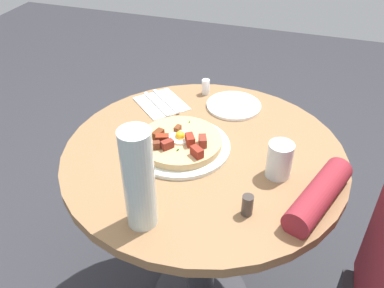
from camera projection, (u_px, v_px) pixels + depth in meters
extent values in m
cylinder|color=olive|center=(204.00, 155.00, 1.20)|extent=(0.83, 0.83, 0.03)
cylinder|color=#333338|center=(202.00, 239.00, 1.42)|extent=(0.10, 0.10, 0.71)
cylinder|color=maroon|center=(319.00, 195.00, 1.00)|extent=(0.27, 0.15, 0.07)
cylinder|color=silver|center=(180.00, 146.00, 1.20)|extent=(0.30, 0.30, 0.01)
cylinder|color=tan|center=(180.00, 142.00, 1.19)|extent=(0.24, 0.24, 0.02)
cylinder|color=white|center=(180.00, 138.00, 1.18)|extent=(0.07, 0.07, 0.01)
sphere|color=yellow|center=(180.00, 136.00, 1.18)|extent=(0.03, 0.03, 0.03)
cube|color=brown|center=(155.00, 145.00, 1.14)|extent=(0.03, 0.03, 0.02)
cube|color=brown|center=(158.00, 135.00, 1.17)|extent=(0.04, 0.03, 0.03)
cube|color=maroon|center=(190.00, 140.00, 1.15)|extent=(0.04, 0.04, 0.03)
cube|color=brown|center=(178.00, 129.00, 1.21)|extent=(0.03, 0.02, 0.02)
cube|color=maroon|center=(162.00, 139.00, 1.16)|extent=(0.03, 0.04, 0.03)
cube|color=maroon|center=(198.00, 152.00, 1.11)|extent=(0.04, 0.04, 0.03)
cube|color=maroon|center=(167.00, 144.00, 1.14)|extent=(0.04, 0.04, 0.02)
cube|color=maroon|center=(203.00, 141.00, 1.15)|extent=(0.04, 0.03, 0.03)
cube|color=#387F2D|center=(189.00, 122.00, 1.25)|extent=(0.01, 0.00, 0.00)
cube|color=#387F2D|center=(178.00, 150.00, 1.13)|extent=(0.01, 0.01, 0.00)
cube|color=#387F2D|center=(187.00, 140.00, 1.17)|extent=(0.01, 0.01, 0.00)
cube|color=#387F2D|center=(178.00, 132.00, 1.20)|extent=(0.01, 0.00, 0.00)
cube|color=#387F2D|center=(203.00, 142.00, 1.16)|extent=(0.01, 0.01, 0.00)
cylinder|color=white|center=(234.00, 106.00, 1.39)|extent=(0.19, 0.19, 0.01)
cube|color=white|center=(161.00, 104.00, 1.40)|extent=(0.22, 0.22, 0.00)
cube|color=silver|center=(157.00, 104.00, 1.39)|extent=(0.13, 0.14, 0.00)
cube|color=silver|center=(166.00, 101.00, 1.41)|extent=(0.13, 0.14, 0.00)
cylinder|color=silver|center=(280.00, 160.00, 1.07)|extent=(0.07, 0.07, 0.10)
cylinder|color=silver|center=(139.00, 180.00, 0.89)|extent=(0.07, 0.07, 0.26)
cylinder|color=white|center=(206.00, 87.00, 1.45)|extent=(0.03, 0.03, 0.05)
cylinder|color=#3F3833|center=(247.00, 205.00, 0.97)|extent=(0.03, 0.03, 0.06)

